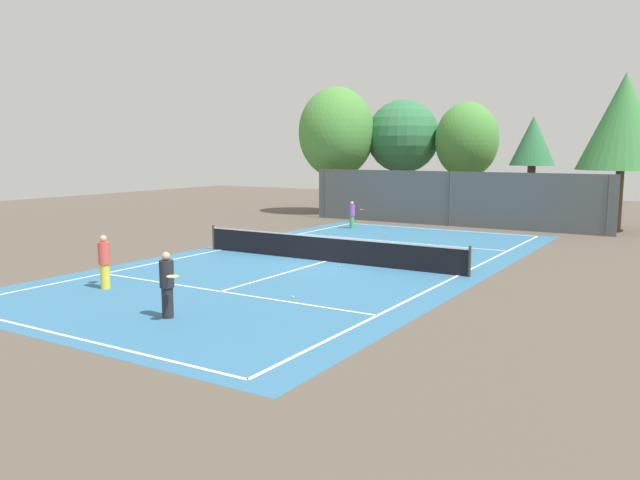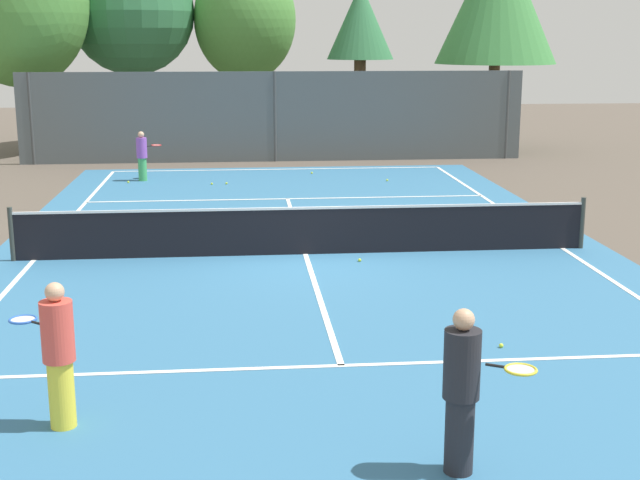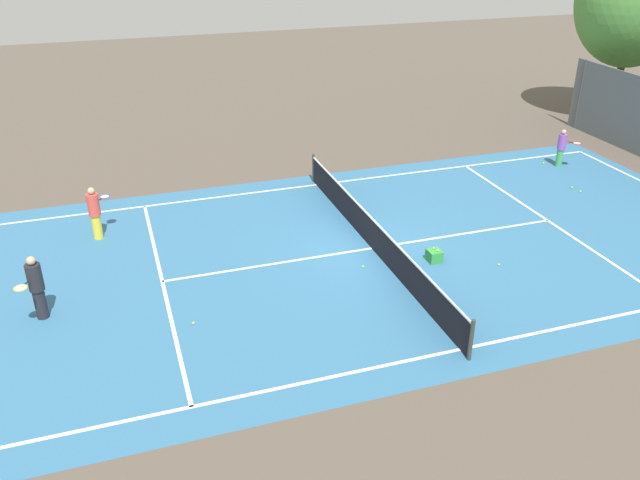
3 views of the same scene
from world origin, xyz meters
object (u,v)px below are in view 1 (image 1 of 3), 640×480
Objects in this scene: tennis_ball_6 at (339,266)px; player_1 at (167,284)px; tennis_ball_4 at (293,297)px; tennis_ball_1 at (342,228)px; tennis_ball_5 at (386,233)px; tennis_ball_7 at (378,232)px; player_2 at (104,261)px; tennis_ball_2 at (408,254)px; tennis_ball_3 at (447,232)px; tennis_ball_0 at (478,239)px; player_0 at (352,214)px; ball_crate at (372,255)px.

player_1 is at bearing -91.13° from tennis_ball_6.
player_1 is 4.03m from tennis_ball_4.
tennis_ball_5 is (3.01, -0.53, 0.00)m from tennis_ball_1.
tennis_ball_4 and tennis_ball_7 have the same top height.
tennis_ball_2 is at bearing 63.15° from player_2.
player_2 is 26.30× the size of tennis_ball_2.
tennis_ball_3 is 1.00× the size of tennis_ball_7.
player_1 is at bearing -97.33° from tennis_ball_0.
player_0 is 12.01m from tennis_ball_6.
tennis_ball_1 is 2.63m from tennis_ball_7.
tennis_ball_0 is at bearing -6.11° from player_0.
ball_crate is 6.45× the size of tennis_ball_4.
ball_crate reaches higher than tennis_ball_4.
player_0 is at bearing 116.51° from tennis_ball_6.
player_2 is at bearing -116.85° from tennis_ball_2.
tennis_ball_0 is 15.11m from tennis_ball_4.
player_2 reaches higher than tennis_ball_5.
tennis_ball_0 and tennis_ball_7 have the same top height.
player_0 is 2.49m from tennis_ball_7.
tennis_ball_1 is (-8.00, 0.39, 0.00)m from tennis_ball_0.
player_0 is at bearing -170.50° from tennis_ball_3.
tennis_ball_7 is (-3.50, 7.58, -0.15)m from ball_crate.
tennis_ball_2 is at bearing -53.51° from tennis_ball_7.
tennis_ball_7 is (-4.35, 5.89, 0.00)m from tennis_ball_2.
tennis_ball_2 is (6.51, -6.88, -0.76)m from player_0.
tennis_ball_3 is 1.00× the size of tennis_ball_4.
tennis_ball_0 is (2.41, 18.71, -0.88)m from player_1.
player_2 is 17.16m from tennis_ball_5.
player_0 is at bearing 112.89° from tennis_ball_4.
tennis_ball_6 is at bearing -97.92° from ball_crate.
tennis_ball_2 is 7.32m from tennis_ball_7.
tennis_ball_1 and tennis_ball_3 have the same top height.
tennis_ball_1 is at bearing -134.36° from player_0.
player_1 is (5.18, -19.52, 0.12)m from player_0.
tennis_ball_5 is at bearing -20.20° from player_0.
player_1 is 26.85× the size of tennis_ball_2.
tennis_ball_2 is (-1.08, -6.07, 0.00)m from tennis_ball_0.
ball_crate is 8.35m from tennis_ball_7.
tennis_ball_2 is (0.86, 1.69, -0.15)m from ball_crate.
ball_crate is at bearing -56.60° from player_0.
ball_crate is at bearing 98.24° from tennis_ball_4.
ball_crate is (0.47, 10.95, -0.73)m from player_1.
tennis_ball_6 is (2.76, -9.77, 0.00)m from tennis_ball_5.
player_1 is 8.84m from tennis_ball_6.
tennis_ball_7 is at bearing 114.78° from ball_crate.
player_0 is 17.27m from tennis_ball_4.
player_2 is (-4.31, 1.51, -0.02)m from player_1.
tennis_ball_7 is (-0.44, -0.04, 0.00)m from tennis_ball_5.
tennis_ball_1 is at bearing 114.74° from tennis_ball_4.
player_2 is 6.27m from tennis_ball_4.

